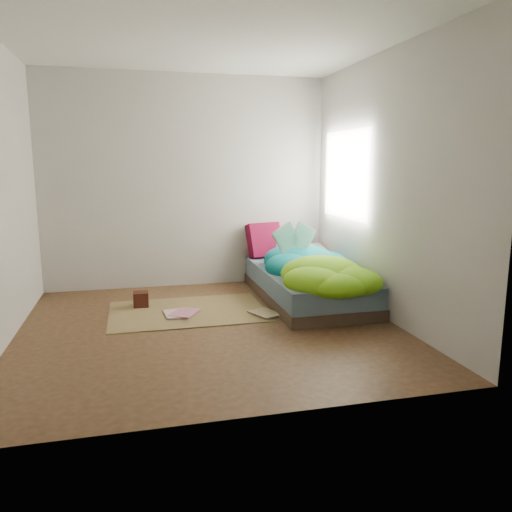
{
  "coord_description": "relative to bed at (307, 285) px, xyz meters",
  "views": [
    {
      "loc": [
        -0.66,
        -4.5,
        1.53
      ],
      "look_at": [
        0.63,
        0.75,
        0.52
      ],
      "focal_mm": 35.0,
      "sensor_mm": 36.0,
      "label": 1
    }
  ],
  "objects": [
    {
      "name": "ground",
      "position": [
        -1.22,
        -0.72,
        -0.17
      ],
      "size": [
        3.5,
        3.5,
        0.0
      ],
      "primitive_type": "cube",
      "color": "#3E2B17",
      "rests_on": "ground"
    },
    {
      "name": "room_walls",
      "position": [
        -1.21,
        -0.71,
        1.46
      ],
      "size": [
        3.54,
        3.54,
        2.62
      ],
      "color": "#B4B2AB",
      "rests_on": "ground"
    },
    {
      "name": "bed",
      "position": [
        0.0,
        0.0,
        0.0
      ],
      "size": [
        1.0,
        2.0,
        0.34
      ],
      "color": "#3D2C21",
      "rests_on": "ground"
    },
    {
      "name": "duvet",
      "position": [
        0.0,
        -0.22,
        0.34
      ],
      "size": [
        0.96,
        1.84,
        0.34
      ],
      "primitive_type": null,
      "color": "#087E82",
      "rests_on": "bed"
    },
    {
      "name": "rug",
      "position": [
        -1.37,
        -0.17,
        -0.16
      ],
      "size": [
        1.6,
        1.1,
        0.01
      ],
      "primitive_type": "cube",
      "color": "brown",
      "rests_on": "ground"
    },
    {
      "name": "pillow_floral",
      "position": [
        0.18,
        0.66,
        0.24
      ],
      "size": [
        0.62,
        0.4,
        0.13
      ],
      "primitive_type": "cube",
      "rotation": [
        0.0,
        0.0,
        0.05
      ],
      "color": "beige",
      "rests_on": "bed"
    },
    {
      "name": "pillow_magenta",
      "position": [
        -0.26,
        0.89,
        0.39
      ],
      "size": [
        0.46,
        0.24,
        0.44
      ],
      "primitive_type": "cube",
      "rotation": [
        0.0,
        0.0,
        0.26
      ],
      "color": "#540528",
      "rests_on": "bed"
    },
    {
      "name": "open_book",
      "position": [
        -0.13,
        0.06,
        0.64
      ],
      "size": [
        0.44,
        0.17,
        0.26
      ],
      "primitive_type": null,
      "rotation": [
        0.0,
        0.0,
        0.18
      ],
      "color": "#2A8036",
      "rests_on": "duvet"
    },
    {
      "name": "wooden_box",
      "position": [
        -1.84,
        0.12,
        -0.08
      ],
      "size": [
        0.16,
        0.16,
        0.16
      ],
      "primitive_type": "cube",
      "rotation": [
        0.0,
        0.0,
        -0.01
      ],
      "color": "#34160B",
      "rests_on": "rug"
    },
    {
      "name": "floor_book_a",
      "position": [
        -1.62,
        -0.31,
        -0.14
      ],
      "size": [
        0.26,
        0.33,
        0.02
      ],
      "primitive_type": "imported",
      "rotation": [
        0.0,
        0.0,
        0.1
      ],
      "color": "silver",
      "rests_on": "rug"
    },
    {
      "name": "floor_book_b",
      "position": [
        -1.52,
        -0.24,
        -0.14
      ],
      "size": [
        0.36,
        0.39,
        0.03
      ],
      "primitive_type": "imported",
      "rotation": [
        0.0,
        0.0,
        -0.53
      ],
      "color": "pink",
      "rests_on": "rug"
    },
    {
      "name": "floor_book_c",
      "position": [
        -0.72,
        -0.54,
        -0.14
      ],
      "size": [
        0.34,
        0.38,
        0.02
      ],
      "primitive_type": "imported",
      "rotation": [
        0.0,
        0.0,
        0.43
      ],
      "color": "tan",
      "rests_on": "rug"
    }
  ]
}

